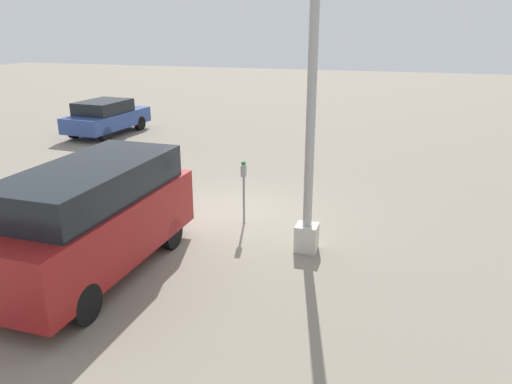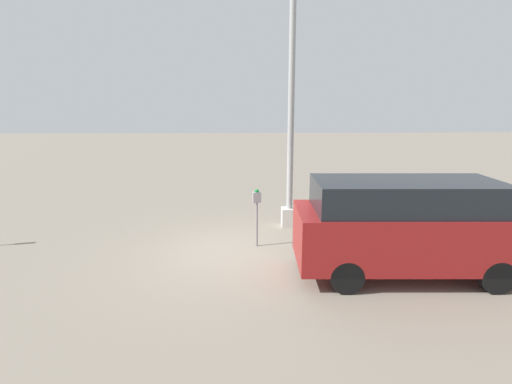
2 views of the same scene
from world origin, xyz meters
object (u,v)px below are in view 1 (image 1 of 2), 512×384
(car_distant, at_px, (106,117))
(parking_meter_far, at_px, (307,122))
(parking_meter_near, at_px, (244,178))
(parked_van, at_px, (92,217))
(lamp_post, at_px, (311,125))

(car_distant, bearing_deg, parking_meter_far, -87.49)
(parking_meter_far, bearing_deg, parking_meter_near, -9.61)
(parking_meter_near, xyz_separation_m, car_distant, (-7.70, -8.42, -0.35))
(parking_meter_near, distance_m, parked_van, 3.57)
(parked_van, bearing_deg, parking_meter_near, 150.10)
(lamp_post, height_order, car_distant, lamp_post)
(lamp_post, bearing_deg, car_distant, -130.83)
(parking_meter_far, bearing_deg, parked_van, -19.67)
(lamp_post, xyz_separation_m, car_distant, (-8.70, -10.07, -1.83))
(parking_meter_far, relative_size, car_distant, 0.34)
(parked_van, xyz_separation_m, car_distant, (-10.74, -6.55, -0.36))
(parking_meter_near, height_order, car_distant, parking_meter_near)
(parking_meter_near, relative_size, parked_van, 0.32)
(parking_meter_near, xyz_separation_m, lamp_post, (1.01, 1.65, 1.48))
(parking_meter_far, xyz_separation_m, car_distant, (-0.30, -8.45, -0.27))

